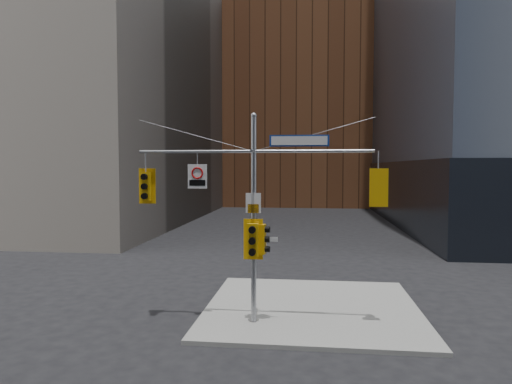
% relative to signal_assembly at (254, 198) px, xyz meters
% --- Properties ---
extents(ground, '(160.00, 160.00, 0.00)m').
position_rel_signal_assembly_xyz_m(ground, '(0.00, -1.99, -4.42)').
color(ground, black).
rests_on(ground, ground).
extents(sidewalk_corner, '(8.00, 8.00, 0.15)m').
position_rel_signal_assembly_xyz_m(sidewalk_corner, '(2.00, 2.01, -4.34)').
color(sidewalk_corner, gray).
rests_on(sidewalk_corner, ground).
extents(brick_midrise, '(26.00, 20.00, 28.00)m').
position_rel_signal_assembly_xyz_m(brick_midrise, '(0.00, 56.01, 9.58)').
color(brick_midrise, brown).
rests_on(brick_midrise, ground).
extents(signal_assembly, '(8.00, 0.80, 7.30)m').
position_rel_signal_assembly_xyz_m(signal_assembly, '(0.00, 0.00, 0.00)').
color(signal_assembly, '#96989E').
rests_on(signal_assembly, ground).
extents(traffic_light_west_arm, '(0.60, 0.48, 1.25)m').
position_rel_signal_assembly_xyz_m(traffic_light_west_arm, '(-3.80, 0.01, 0.38)').
color(traffic_light_west_arm, '#D89B0B').
rests_on(traffic_light_west_arm, ground).
extents(traffic_light_east_arm, '(0.60, 0.47, 1.25)m').
position_rel_signal_assembly_xyz_m(traffic_light_east_arm, '(4.12, 0.00, 0.38)').
color(traffic_light_east_arm, '#D89B0B').
rests_on(traffic_light_east_arm, ground).
extents(traffic_light_pole_side, '(0.41, 0.35, 1.01)m').
position_rel_signal_assembly_xyz_m(traffic_light_pole_side, '(0.32, 0.00, -1.40)').
color(traffic_light_pole_side, '#D89B0B').
rests_on(traffic_light_pole_side, ground).
extents(traffic_light_pole_front, '(0.66, 0.53, 1.38)m').
position_rel_signal_assembly_xyz_m(traffic_light_pole_front, '(-0.00, -0.27, -1.39)').
color(traffic_light_pole_front, '#D89B0B').
rests_on(traffic_light_pole_front, ground).
extents(street_sign_blade, '(1.99, 0.07, 0.39)m').
position_rel_signal_assembly_xyz_m(street_sign_blade, '(1.53, 0.00, 1.93)').
color(street_sign_blade, navy).
rests_on(street_sign_blade, ground).
extents(regulatory_sign_arm, '(0.67, 0.08, 0.84)m').
position_rel_signal_assembly_xyz_m(regulatory_sign_arm, '(-1.95, -0.02, 0.76)').
color(regulatory_sign_arm, silver).
rests_on(regulatory_sign_arm, ground).
extents(regulatory_sign_pole, '(0.52, 0.05, 0.67)m').
position_rel_signal_assembly_xyz_m(regulatory_sign_pole, '(0.00, -0.12, -0.18)').
color(regulatory_sign_pole, silver).
rests_on(regulatory_sign_pole, ground).
extents(street_blade_ew, '(0.75, 0.05, 0.15)m').
position_rel_signal_assembly_xyz_m(street_blade_ew, '(0.45, 0.01, -1.40)').
color(street_blade_ew, silver).
rests_on(street_blade_ew, ground).
extents(street_blade_ns, '(0.11, 0.67, 0.13)m').
position_rel_signal_assembly_xyz_m(street_blade_ns, '(0.00, 0.46, -1.55)').
color(street_blade_ns, '#145926').
rests_on(street_blade_ns, ground).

